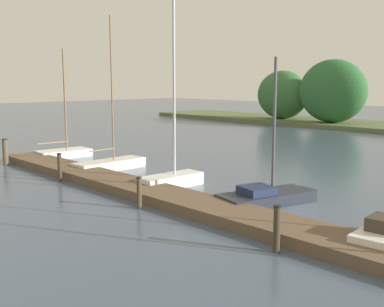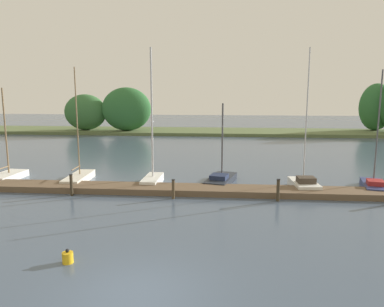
{
  "view_description": "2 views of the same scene",
  "coord_description": "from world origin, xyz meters",
  "px_view_note": "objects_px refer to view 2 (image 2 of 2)",
  "views": [
    {
      "loc": [
        12.09,
        0.55,
        4.26
      ],
      "look_at": [
        0.24,
        11.7,
        1.74
      ],
      "focal_mm": 43.7,
      "sensor_mm": 36.0,
      "label": 1
    },
    {
      "loc": [
        2.47,
        -9.82,
        5.88
      ],
      "look_at": [
        0.37,
        14.07,
        1.8
      ],
      "focal_mm": 34.81,
      "sensor_mm": 36.0,
      "label": 2
    }
  ],
  "objects_px": {
    "sailboat_0": "(8,175)",
    "mooring_piling_1": "(71,185)",
    "sailboat_3": "(221,179)",
    "sailboat_2": "(153,177)",
    "sailboat_1": "(79,177)",
    "sailboat_5": "(374,184)",
    "mooring_piling_3": "(278,190)",
    "channel_buoy_0": "(68,257)",
    "sailboat_4": "(304,184)",
    "mooring_piling_2": "(173,189)"
  },
  "relations": [
    {
      "from": "sailboat_0",
      "to": "sailboat_4",
      "type": "xyz_separation_m",
      "value": [
        19.13,
        -0.96,
        0.07
      ]
    },
    {
      "from": "sailboat_4",
      "to": "channel_buoy_0",
      "type": "distance_m",
      "value": 14.58
    },
    {
      "from": "sailboat_2",
      "to": "sailboat_4",
      "type": "height_order",
      "value": "sailboat_2"
    },
    {
      "from": "sailboat_5",
      "to": "mooring_piling_2",
      "type": "relative_size",
      "value": 6.47
    },
    {
      "from": "sailboat_0",
      "to": "channel_buoy_0",
      "type": "bearing_deg",
      "value": -138.22
    },
    {
      "from": "sailboat_2",
      "to": "channel_buoy_0",
      "type": "xyz_separation_m",
      "value": [
        -0.85,
        -10.98,
        -0.3
      ]
    },
    {
      "from": "sailboat_0",
      "to": "sailboat_3",
      "type": "relative_size",
      "value": 1.19
    },
    {
      "from": "sailboat_3",
      "to": "sailboat_1",
      "type": "bearing_deg",
      "value": 106.37
    },
    {
      "from": "sailboat_5",
      "to": "sailboat_2",
      "type": "bearing_deg",
      "value": 101.75
    },
    {
      "from": "mooring_piling_2",
      "to": "channel_buoy_0",
      "type": "relative_size",
      "value": 2.12
    },
    {
      "from": "sailboat_1",
      "to": "sailboat_2",
      "type": "xyz_separation_m",
      "value": [
        4.91,
        -0.31,
        0.19
      ]
    },
    {
      "from": "sailboat_2",
      "to": "sailboat_5",
      "type": "bearing_deg",
      "value": -89.02
    },
    {
      "from": "sailboat_5",
      "to": "mooring_piling_1",
      "type": "xyz_separation_m",
      "value": [
        -17.52,
        -2.79,
        0.29
      ]
    },
    {
      "from": "sailboat_2",
      "to": "mooring_piling_1",
      "type": "relative_size",
      "value": 6.87
    },
    {
      "from": "channel_buoy_0",
      "to": "sailboat_1",
      "type": "bearing_deg",
      "value": 109.79
    },
    {
      "from": "sailboat_2",
      "to": "channel_buoy_0",
      "type": "distance_m",
      "value": 11.01
    },
    {
      "from": "sailboat_4",
      "to": "mooring_piling_2",
      "type": "bearing_deg",
      "value": 104.08
    },
    {
      "from": "mooring_piling_1",
      "to": "channel_buoy_0",
      "type": "xyz_separation_m",
      "value": [
        3.24,
        -8.1,
        -0.42
      ]
    },
    {
      "from": "mooring_piling_3",
      "to": "sailboat_5",
      "type": "bearing_deg",
      "value": 25.59
    },
    {
      "from": "sailboat_2",
      "to": "sailboat_5",
      "type": "height_order",
      "value": "sailboat_2"
    },
    {
      "from": "sailboat_3",
      "to": "sailboat_4",
      "type": "bearing_deg",
      "value": -89.21
    },
    {
      "from": "sailboat_3",
      "to": "channel_buoy_0",
      "type": "xyz_separation_m",
      "value": [
        -5.16,
        -11.67,
        -0.1
      ]
    },
    {
      "from": "sailboat_0",
      "to": "mooring_piling_1",
      "type": "bearing_deg",
      "value": -116.69
    },
    {
      "from": "sailboat_4",
      "to": "sailboat_2",
      "type": "bearing_deg",
      "value": 82.42
    },
    {
      "from": "sailboat_1",
      "to": "sailboat_3",
      "type": "xyz_separation_m",
      "value": [
        9.22,
        0.38,
        -0.01
      ]
    },
    {
      "from": "mooring_piling_3",
      "to": "sailboat_2",
      "type": "bearing_deg",
      "value": 157.96
    },
    {
      "from": "sailboat_5",
      "to": "mooring_piling_3",
      "type": "relative_size",
      "value": 5.78
    },
    {
      "from": "sailboat_3",
      "to": "sailboat_5",
      "type": "distance_m",
      "value": 9.15
    },
    {
      "from": "sailboat_1",
      "to": "sailboat_5",
      "type": "distance_m",
      "value": 18.34
    },
    {
      "from": "sailboat_3",
      "to": "sailboat_2",
      "type": "bearing_deg",
      "value": 113.17
    },
    {
      "from": "sailboat_0",
      "to": "sailboat_4",
      "type": "bearing_deg",
      "value": -89.31
    },
    {
      "from": "sailboat_1",
      "to": "mooring_piling_3",
      "type": "height_order",
      "value": "sailboat_1"
    },
    {
      "from": "sailboat_3",
      "to": "sailboat_4",
      "type": "distance_m",
      "value": 5.07
    },
    {
      "from": "mooring_piling_1",
      "to": "sailboat_1",
      "type": "bearing_deg",
      "value": 104.35
    },
    {
      "from": "mooring_piling_2",
      "to": "sailboat_0",
      "type": "bearing_deg",
      "value": 163.15
    },
    {
      "from": "sailboat_5",
      "to": "mooring_piling_3",
      "type": "bearing_deg",
      "value": 127.74
    },
    {
      "from": "sailboat_0",
      "to": "mooring_piling_3",
      "type": "relative_size",
      "value": 4.94
    },
    {
      "from": "sailboat_1",
      "to": "sailboat_0",
      "type": "bearing_deg",
      "value": 85.48
    },
    {
      "from": "sailboat_1",
      "to": "sailboat_2",
      "type": "bearing_deg",
      "value": -96.08
    },
    {
      "from": "sailboat_2",
      "to": "mooring_piling_1",
      "type": "distance_m",
      "value": 5.01
    },
    {
      "from": "sailboat_0",
      "to": "sailboat_2",
      "type": "bearing_deg",
      "value": -89.31
    },
    {
      "from": "mooring_piling_3",
      "to": "channel_buoy_0",
      "type": "bearing_deg",
      "value": -135.86
    },
    {
      "from": "mooring_piling_3",
      "to": "sailboat_1",
      "type": "bearing_deg",
      "value": 164.95
    },
    {
      "from": "sailboat_4",
      "to": "mooring_piling_3",
      "type": "height_order",
      "value": "sailboat_4"
    },
    {
      "from": "sailboat_3",
      "to": "mooring_piling_3",
      "type": "height_order",
      "value": "sailboat_3"
    },
    {
      "from": "sailboat_1",
      "to": "sailboat_5",
      "type": "relative_size",
      "value": 1.04
    },
    {
      "from": "sailboat_1",
      "to": "mooring_piling_2",
      "type": "bearing_deg",
      "value": -119.08
    },
    {
      "from": "sailboat_1",
      "to": "sailboat_4",
      "type": "xyz_separation_m",
      "value": [
        14.16,
        -0.78,
        0.07
      ]
    },
    {
      "from": "sailboat_4",
      "to": "mooring_piling_1",
      "type": "distance_m",
      "value": 13.56
    },
    {
      "from": "sailboat_0",
      "to": "sailboat_2",
      "type": "xyz_separation_m",
      "value": [
        9.88,
        -0.5,
        0.19
      ]
    }
  ]
}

